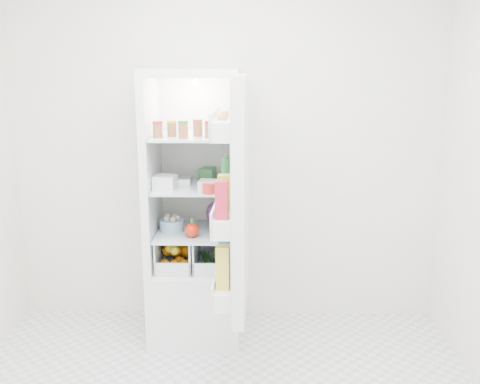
{
  "coord_description": "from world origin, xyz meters",
  "views": [
    {
      "loc": [
        0.18,
        -2.22,
        1.82
      ],
      "look_at": [
        0.11,
        0.95,
        1.07
      ],
      "focal_mm": 40.0,
      "sensor_mm": 36.0,
      "label": 1
    }
  ],
  "objects_px": {
    "red_cabbage": "(219,213)",
    "mushroom_bowl": "(172,225)",
    "refrigerator": "(196,239)",
    "fridge_door": "(236,202)"
  },
  "relations": [
    {
      "from": "refrigerator",
      "to": "fridge_door",
      "type": "xyz_separation_m",
      "value": [
        0.29,
        -0.64,
        0.43
      ]
    },
    {
      "from": "refrigerator",
      "to": "red_cabbage",
      "type": "height_order",
      "value": "refrigerator"
    },
    {
      "from": "refrigerator",
      "to": "fridge_door",
      "type": "relative_size",
      "value": 1.38
    },
    {
      "from": "fridge_door",
      "to": "refrigerator",
      "type": "bearing_deg",
      "value": 26.26
    },
    {
      "from": "refrigerator",
      "to": "fridge_door",
      "type": "bearing_deg",
      "value": -65.39
    },
    {
      "from": "refrigerator",
      "to": "fridge_door",
      "type": "height_order",
      "value": "refrigerator"
    },
    {
      "from": "red_cabbage",
      "to": "refrigerator",
      "type": "bearing_deg",
      "value": -161.57
    },
    {
      "from": "refrigerator",
      "to": "mushroom_bowl",
      "type": "xyz_separation_m",
      "value": [
        -0.15,
        -0.07,
        0.12
      ]
    },
    {
      "from": "fridge_door",
      "to": "red_cabbage",
      "type": "bearing_deg",
      "value": 12.93
    },
    {
      "from": "red_cabbage",
      "to": "mushroom_bowl",
      "type": "relative_size",
      "value": 1.08
    }
  ]
}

